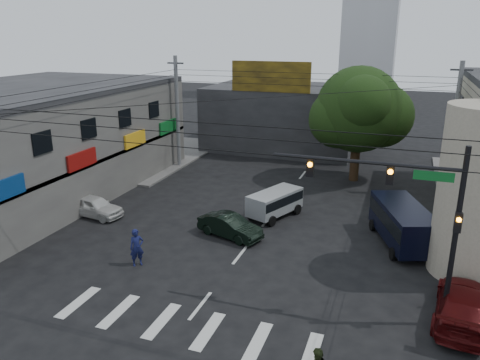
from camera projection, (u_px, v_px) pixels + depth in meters
The scene contains 15 objects.
ground at pixel (226, 273), 22.32m from camera, with size 160.00×160.00×0.00m, color black.
sidewalk_far_left at pixel (118, 153), 44.22m from camera, with size 16.00×16.00×0.15m, color #514F4C.
building_left at pixel (15, 145), 32.41m from camera, with size 14.00×24.00×7.00m, color #4D4A47.
building_far at pixel (284, 117), 46.04m from camera, with size 14.00×10.00×6.00m, color #232326.
billboard at pixel (271, 77), 40.34m from camera, with size 7.00×0.30×2.60m, color olive.
street_tree at pixel (359, 110), 34.65m from camera, with size 6.40×6.40×8.70m.
traffic_gantry at pixel (410, 204), 17.46m from camera, with size 7.10×0.35×7.20m.
utility_pole_far_left at pixel (177, 113), 38.66m from camera, with size 0.32×0.32×9.20m, color #59595B.
utility_pole_far_right at pixel (453, 130), 31.94m from camera, with size 0.32×0.32×9.20m, color #59595B.
dark_sedan at pixel (230, 226), 26.09m from camera, with size 4.04×2.44×1.26m, color black.
white_compact at pixel (94, 206), 29.02m from camera, with size 3.97×2.00×1.30m, color silver.
maroon_sedan at pixel (463, 305), 18.41m from camera, with size 2.65×5.23×1.45m, color #3C0809.
silver_minivan at pixel (275, 204), 28.87m from camera, with size 2.92×4.11×1.63m, color #B0B4B9, non-canonical shape.
navy_van at pixel (402, 225), 25.05m from camera, with size 3.80×5.78×2.16m, color black, non-canonical shape.
traffic_officer at pixel (137, 247), 22.79m from camera, with size 0.81×0.81×1.89m, color #12163F.
Camera 1 is at (7.31, -18.56, 10.97)m, focal length 35.00 mm.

